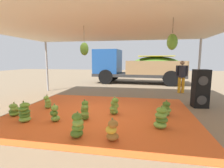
{
  "coord_description": "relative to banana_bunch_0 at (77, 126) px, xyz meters",
  "views": [
    {
      "loc": [
        1.28,
        -5.09,
        1.68
      ],
      "look_at": [
        0.11,
        1.34,
        0.74
      ],
      "focal_mm": 27.32,
      "sensor_mm": 36.0,
      "label": 1
    }
  ],
  "objects": [
    {
      "name": "ground_plane",
      "position": [
        0.09,
        4.77,
        -0.26
      ],
      "size": [
        40.0,
        40.0,
        0.0
      ],
      "primitive_type": "plane",
      "color": "#7F6B51"
    },
    {
      "name": "cargo_truck_main",
      "position": [
        0.86,
        9.05,
        0.97
      ],
      "size": [
        6.43,
        2.63,
        2.4
      ],
      "color": "#2D2D2D",
      "rests_on": "ground"
    },
    {
      "name": "banana_bunch_8",
      "position": [
        1.83,
        0.84,
        -0.01
      ],
      "size": [
        0.45,
        0.44,
        0.56
      ],
      "color": "#75A83D",
      "rests_on": "tarp_orange"
    },
    {
      "name": "banana_bunch_0",
      "position": [
        0.0,
        0.0,
        0.0
      ],
      "size": [
        0.39,
        0.4,
        0.57
      ],
      "color": "#477523",
      "rests_on": "tarp_orange"
    },
    {
      "name": "banana_bunch_5",
      "position": [
        0.53,
        1.67,
        -0.0
      ],
      "size": [
        0.35,
        0.35,
        0.56
      ],
      "color": "#6B9E38",
      "rests_on": "tarp_orange"
    },
    {
      "name": "banana_bunch_4",
      "position": [
        -2.39,
        0.99,
        -0.07
      ],
      "size": [
        0.4,
        0.36,
        0.43
      ],
      "color": "#60932D",
      "rests_on": "tarp_orange"
    },
    {
      "name": "banana_bunch_3",
      "position": [
        -0.96,
        0.78,
        -0.04
      ],
      "size": [
        0.34,
        0.31,
        0.5
      ],
      "color": "#75A83D",
      "rests_on": "tarp_orange"
    },
    {
      "name": "tent_canopy",
      "position": [
        0.1,
        1.67,
        2.34
      ],
      "size": [
        8.0,
        7.0,
        2.68
      ],
      "color": "#9EA0A5",
      "rests_on": "ground"
    },
    {
      "name": "banana_bunch_9",
      "position": [
        2.07,
        1.81,
        -0.04
      ],
      "size": [
        0.35,
        0.34,
        0.48
      ],
      "color": "#6B9E38",
      "rests_on": "tarp_orange"
    },
    {
      "name": "speaker_stack",
      "position": [
        3.38,
        3.05,
        0.41
      ],
      "size": [
        0.54,
        0.48,
        1.34
      ],
      "color": "black",
      "rests_on": "ground"
    },
    {
      "name": "tarp_orange",
      "position": [
        0.09,
        1.77,
        -0.25
      ],
      "size": [
        5.65,
        4.73,
        0.01
      ],
      "primitive_type": "cube",
      "color": "#E05B23",
      "rests_on": "ground"
    },
    {
      "name": "banana_bunch_6",
      "position": [
        -1.83,
        1.89,
        -0.04
      ],
      "size": [
        0.31,
        0.32,
        0.49
      ],
      "color": "#75A83D",
      "rests_on": "tarp_orange"
    },
    {
      "name": "banana_bunch_2",
      "position": [
        -1.77,
        0.65,
        -0.01
      ],
      "size": [
        0.44,
        0.45,
        0.57
      ],
      "color": "#75A83D",
      "rests_on": "tarp_orange"
    },
    {
      "name": "banana_bunch_1",
      "position": [
        0.77,
        -0.01,
        -0.05
      ],
      "size": [
        0.34,
        0.34,
        0.47
      ],
      "color": "#996628",
      "rests_on": "tarp_orange"
    },
    {
      "name": "worker_0",
      "position": [
        3.3,
        5.75,
        0.69
      ],
      "size": [
        0.6,
        0.36,
        1.63
      ],
      "color": "orange",
      "rests_on": "ground"
    },
    {
      "name": "banana_bunch_7",
      "position": [
        -0.2,
        1.05,
        0.01
      ],
      "size": [
        0.32,
        0.33,
        0.59
      ],
      "color": "#477523",
      "rests_on": "tarp_orange"
    }
  ]
}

